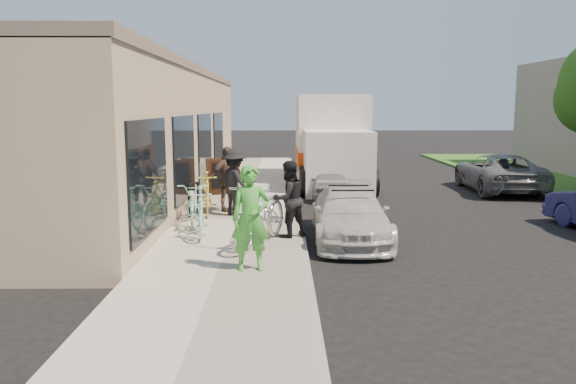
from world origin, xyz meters
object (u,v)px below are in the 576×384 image
object	(u,v)px
sandwich_board	(219,176)
moving_truck	(331,145)
man_standing	(288,199)
sedan_silver	(330,182)
woman_rider	(251,218)
bystander_a	(234,182)
bystander_b	(227,179)
far_car_gray	(498,173)
cruiser_bike_b	(192,203)
cruiser_bike_c	(207,193)
tandem_bike	(262,214)
bike_rack	(194,196)
cruiser_bike_a	(201,212)
sedan_white	(350,215)

from	to	relation	value
sandwich_board	moving_truck	xyz separation A→B (m)	(3.91, 3.69, 0.77)
man_standing	sedan_silver	bearing A→B (deg)	-137.70
sandwich_board	woman_rider	world-z (taller)	woman_rider
bystander_a	bystander_b	world-z (taller)	bystander_b
moving_truck	far_car_gray	world-z (taller)	moving_truck
woman_rider	bystander_b	size ratio (longest dim) A/B	1.04
sandwich_board	man_standing	bearing A→B (deg)	-90.70
sandwich_board	cruiser_bike_b	world-z (taller)	sandwich_board
woman_rider	cruiser_bike_c	world-z (taller)	woman_rider
sedan_silver	moving_truck	xyz separation A→B (m)	(0.34, 3.50, 0.99)
far_car_gray	tandem_bike	bearing A→B (deg)	48.98
bike_rack	sandwich_board	distance (m)	3.54
sedan_silver	woman_rider	bearing A→B (deg)	-101.79
sedan_silver	cruiser_bike_b	xyz separation A→B (m)	(-3.69, -4.72, 0.15)
tandem_bike	cruiser_bike_b	world-z (taller)	tandem_bike
moving_truck	woman_rider	size ratio (longest dim) A/B	3.80
sandwich_board	bike_rack	bearing A→B (deg)	-114.88
woman_rider	cruiser_bike_c	bearing A→B (deg)	97.98
moving_truck	bystander_a	bearing A→B (deg)	-113.44
moving_truck	cruiser_bike_b	size ratio (longest dim) A/B	3.57
sedan_silver	man_standing	bearing A→B (deg)	-101.20
sandwich_board	sedan_silver	bearing A→B (deg)	-17.52
moving_truck	tandem_bike	xyz separation A→B (m)	(-2.29, -10.35, -0.72)
bike_rack	bystander_a	distance (m)	1.11
tandem_bike	cruiser_bike_a	bearing A→B (deg)	169.49
sedan_white	bystander_b	size ratio (longest dim) A/B	2.30
woman_rider	cruiser_bike_b	size ratio (longest dim) A/B	0.94
woman_rider	man_standing	distance (m)	2.57
bike_rack	cruiser_bike_c	distance (m)	0.38
man_standing	far_car_gray	bearing A→B (deg)	-169.38
far_car_gray	bike_rack	bearing A→B (deg)	30.48
man_standing	cruiser_bike_a	bearing A→B (deg)	-37.77
sedan_white	cruiser_bike_c	world-z (taller)	cruiser_bike_c
sedan_white	cruiser_bike_a	distance (m)	3.27
sandwich_board	sedan_white	xyz separation A→B (m)	(3.52, -5.66, -0.15)
moving_truck	man_standing	world-z (taller)	moving_truck
bystander_b	sedan_silver	bearing A→B (deg)	8.97
far_car_gray	sedan_white	bearing A→B (deg)	53.09
sedan_silver	cruiser_bike_c	size ratio (longest dim) A/B	1.64
sedan_white	far_car_gray	distance (m)	9.45
sandwich_board	tandem_bike	xyz separation A→B (m)	(1.61, -6.65, 0.05)
moving_truck	bystander_a	xyz separation A→B (m)	(-3.12, -7.14, -0.49)
bystander_b	far_car_gray	bearing A→B (deg)	-10.20
sedan_white	man_standing	size ratio (longest dim) A/B	2.43
woman_rider	man_standing	xyz separation A→B (m)	(0.67, 2.48, -0.08)
far_car_gray	cruiser_bike_c	bearing A→B (deg)	30.28
woman_rider	cruiser_bike_b	bearing A→B (deg)	104.88
woman_rider	bystander_b	world-z (taller)	woman_rider
bystander_b	sedan_white	bearing A→B (deg)	-79.51
sedan_white	cruiser_bike_a	xyz separation A→B (m)	(-3.27, -0.18, 0.09)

